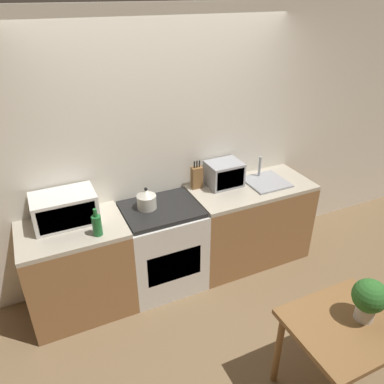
{
  "coord_description": "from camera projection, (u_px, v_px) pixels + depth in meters",
  "views": [
    {
      "loc": [
        -1.18,
        -2.12,
        2.7
      ],
      "look_at": [
        0.09,
        0.6,
        1.05
      ],
      "focal_mm": 35.0,
      "sensor_mm": 36.0,
      "label": 1
    }
  ],
  "objects": [
    {
      "name": "wall_back",
      "position": [
        165.0,
        151.0,
        3.62
      ],
      "size": [
        10.0,
        0.06,
        2.6
      ],
      "color": "silver",
      "rests_on": "ground_plane"
    },
    {
      "name": "kettle",
      "position": [
        147.0,
        199.0,
        3.43
      ],
      "size": [
        0.18,
        0.18,
        0.21
      ],
      "color": "beige",
      "rests_on": "stove_range"
    },
    {
      "name": "toaster_oven",
      "position": [
        224.0,
        174.0,
        3.81
      ],
      "size": [
        0.35,
        0.28,
        0.25
      ],
      "color": "#999BA0",
      "rests_on": "counter_right_run"
    },
    {
      "name": "potted_plant",
      "position": [
        369.0,
        298.0,
        2.45
      ],
      "size": [
        0.23,
        0.23,
        0.32
      ],
      "color": "beige",
      "rests_on": "dining_table"
    },
    {
      "name": "sink_basin",
      "position": [
        266.0,
        181.0,
        3.91
      ],
      "size": [
        0.41,
        0.4,
        0.24
      ],
      "color": "#999BA0",
      "rests_on": "counter_right_run"
    },
    {
      "name": "microwave",
      "position": [
        65.0,
        209.0,
        3.2
      ],
      "size": [
        0.53,
        0.34,
        0.27
      ],
      "color": "silver",
      "rests_on": "counter_left_run"
    },
    {
      "name": "stove_range",
      "position": [
        163.0,
        247.0,
        3.69
      ],
      "size": [
        0.73,
        0.62,
        0.9
      ],
      "color": "silver",
      "rests_on": "ground_plane"
    },
    {
      "name": "counter_right_run",
      "position": [
        249.0,
        223.0,
        4.07
      ],
      "size": [
        1.27,
        0.62,
        0.9
      ],
      "color": "olive",
      "rests_on": "ground_plane"
    },
    {
      "name": "bottle",
      "position": [
        97.0,
        225.0,
        3.05
      ],
      "size": [
        0.08,
        0.08,
        0.25
      ],
      "color": "#1E662D",
      "rests_on": "counter_left_run"
    },
    {
      "name": "knife_block",
      "position": [
        197.0,
        177.0,
        3.76
      ],
      "size": [
        0.11,
        0.07,
        0.3
      ],
      "color": "brown",
      "rests_on": "counter_right_run"
    },
    {
      "name": "dining_table",
      "position": [
        344.0,
        336.0,
        2.55
      ],
      "size": [
        0.75,
        0.64,
        0.73
      ],
      "color": "brown",
      "rests_on": "ground_plane"
    },
    {
      "name": "ground_plane",
      "position": [
        211.0,
        323.0,
        3.42
      ],
      "size": [
        16.0,
        16.0,
        0.0
      ],
      "primitive_type": "plane",
      "color": "brown"
    },
    {
      "name": "counter_left_run",
      "position": [
        78.0,
        269.0,
        3.39
      ],
      "size": [
        0.9,
        0.62,
        0.9
      ],
      "color": "olive",
      "rests_on": "ground_plane"
    }
  ]
}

